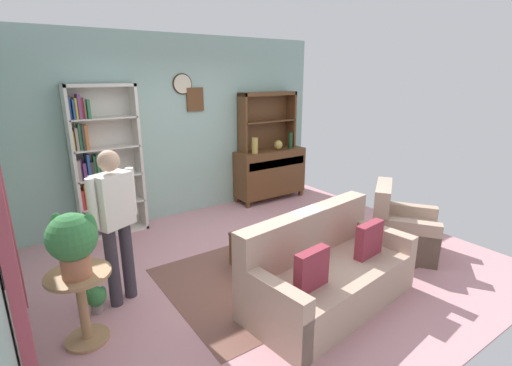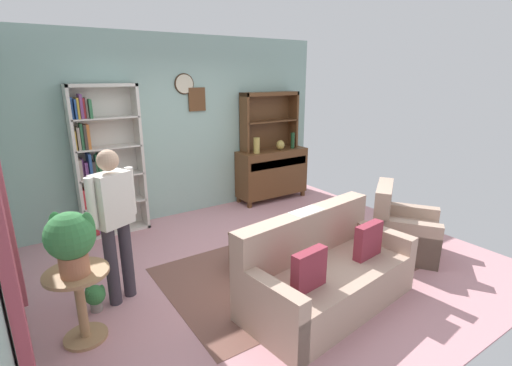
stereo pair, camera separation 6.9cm
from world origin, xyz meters
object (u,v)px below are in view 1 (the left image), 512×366
at_px(vase_round, 278,145).
at_px(bottle_wine, 290,140).
at_px(vase_tall, 255,145).
at_px(sideboard, 270,172).
at_px(armchair_floral, 401,230).
at_px(potted_plant_large, 73,240).
at_px(book_stack, 262,229).
at_px(plant_stand, 82,299).
at_px(potted_plant_small, 96,298).
at_px(couch_floral, 326,273).
at_px(coffee_table, 268,237).
at_px(sideboard_hutch, 267,113).
at_px(bookshelf, 101,163).
at_px(person_reading, 115,217).

distance_m(vase_round, bottle_wine, 0.27).
bearing_deg(vase_tall, sideboard, 11.63).
bearing_deg(vase_tall, armchair_floral, -78.84).
height_order(potted_plant_large, book_stack, potted_plant_large).
xyz_separation_m(vase_tall, plant_stand, (-3.19, -2.07, -0.65)).
bearing_deg(vase_round, plant_stand, -150.71).
relative_size(sideboard, book_stack, 6.95).
relative_size(armchair_floral, potted_plant_small, 4.03).
relative_size(potted_plant_large, potted_plant_small, 2.02).
height_order(couch_floral, plant_stand, couch_floral).
relative_size(couch_floral, coffee_table, 2.36).
bearing_deg(armchair_floral, sideboard_hutch, 92.43).
bearing_deg(bookshelf, vase_round, -2.92).
relative_size(plant_stand, book_stack, 3.50).
height_order(vase_round, armchair_floral, vase_round).
bearing_deg(person_reading, bookshelf, 80.50).
xyz_separation_m(sideboard_hutch, vase_round, (0.13, -0.18, -0.55)).
relative_size(vase_tall, vase_round, 1.56).
distance_m(sideboard, potted_plant_small, 3.87).
xyz_separation_m(bookshelf, coffee_table, (1.35, -2.03, -0.69)).
distance_m(bookshelf, potted_plant_small, 2.14).
distance_m(vase_round, potted_plant_small, 4.03).
bearing_deg(book_stack, plant_stand, -173.89).
xyz_separation_m(bottle_wine, book_stack, (-1.95, -1.84, -0.60)).
xyz_separation_m(sideboard, vase_round, (0.13, -0.07, 0.50)).
height_order(person_reading, coffee_table, person_reading).
bearing_deg(vase_round, book_stack, -132.22).
bearing_deg(potted_plant_large, bookshelf, 71.89).
bearing_deg(armchair_floral, bookshelf, 137.22).
height_order(sideboard_hutch, couch_floral, sideboard_hutch).
height_order(vase_tall, vase_round, vase_tall).
bearing_deg(armchair_floral, person_reading, 164.02).
distance_m(potted_plant_large, person_reading, 0.65).
height_order(potted_plant_large, potted_plant_small, potted_plant_large).
bearing_deg(couch_floral, vase_tall, 69.15).
distance_m(vase_tall, book_stack, 2.27).
xyz_separation_m(sideboard, plant_stand, (-3.58, -2.15, -0.10)).
xyz_separation_m(potted_plant_small, book_stack, (1.85, -0.15, 0.31)).
height_order(sideboard, plant_stand, sideboard).
relative_size(vase_tall, bottle_wine, 0.92).
distance_m(bookshelf, coffee_table, 2.54).
distance_m(sideboard, potted_plant_large, 4.23).
distance_m(person_reading, book_stack, 1.66).
distance_m(sideboard_hutch, person_reading, 3.69).
height_order(couch_floral, person_reading, person_reading).
xyz_separation_m(couch_floral, book_stack, (-0.10, 0.97, 0.15)).
bearing_deg(vase_round, potted_plant_small, -154.25).
height_order(couch_floral, potted_plant_small, couch_floral).
distance_m(sideboard, book_stack, 2.48).
relative_size(potted_plant_small, person_reading, 0.17).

